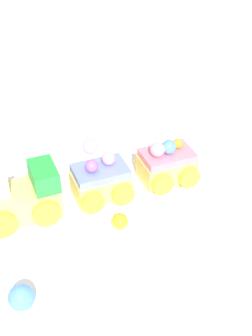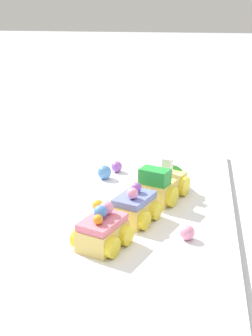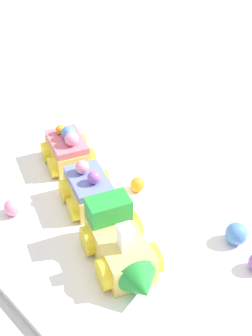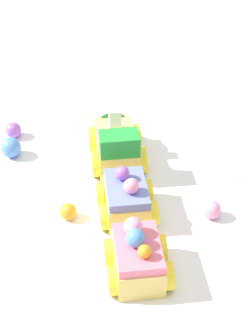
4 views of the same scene
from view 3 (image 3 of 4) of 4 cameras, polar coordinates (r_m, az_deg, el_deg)
The scene contains 8 objects.
ground_plane at distance 0.66m, azimuth -2.08°, elevation -6.14°, with size 10.00×10.00×0.00m, color #B2B2B7.
display_board at distance 0.65m, azimuth -2.09°, elevation -5.76°, with size 0.73×0.35×0.01m, color white.
cake_train_locomotive at distance 0.56m, azimuth -0.47°, elevation -9.91°, with size 0.14×0.10×0.07m.
cake_car_blueberry at distance 0.65m, azimuth -4.52°, elevation -2.72°, with size 0.09×0.09×0.06m.
cake_car_strawberry at distance 0.72m, azimuth -7.09°, elevation 2.12°, with size 0.09×0.09×0.07m.
gumball_pink at distance 0.65m, azimuth -13.66°, elevation -4.67°, with size 0.02×0.02×0.02m, color pink.
gumball_orange at distance 0.68m, azimuth 1.40°, elevation -2.04°, with size 0.02×0.02×0.02m, color orange.
gumball_blue at distance 0.61m, azimuth 13.33°, elevation -7.78°, with size 0.03×0.03×0.03m, color #4C84E0.
Camera 3 is at (0.36, -0.31, 0.45)m, focal length 50.00 mm.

